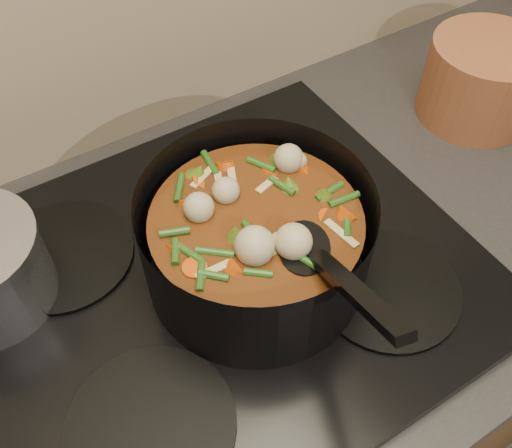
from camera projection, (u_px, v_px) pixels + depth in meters
counter at (233, 413)px, 1.08m from camera, size 2.64×0.64×0.91m
stovetop at (222, 276)px, 0.72m from camera, size 0.62×0.54×0.03m
stockpot at (256, 240)px, 0.67m from camera, size 0.35×0.41×0.20m
terracotta_crock at (482, 80)px, 0.90m from camera, size 0.23×0.23×0.13m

